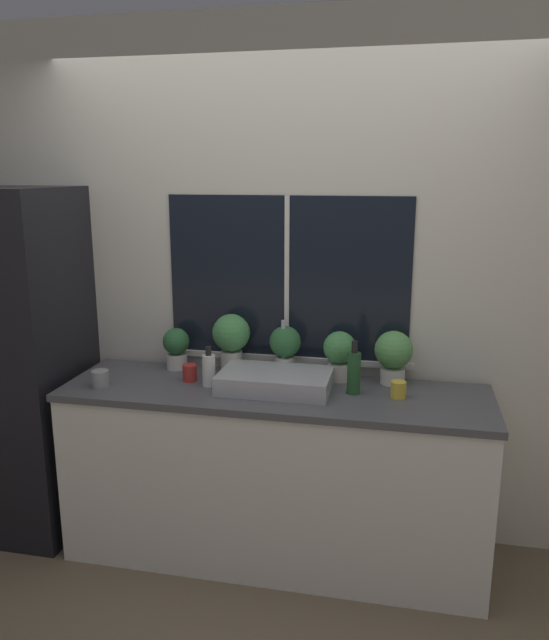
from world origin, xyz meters
TOP-DOWN VIEW (x-y plane):
  - ground_plane at (0.00, 0.00)m, footprint 14.00×14.00m
  - wall_back at (0.00, 0.65)m, footprint 8.00×0.09m
  - wall_left at (-2.13, 1.50)m, footprint 0.06×7.00m
  - counter at (0.00, 0.29)m, footprint 2.09×0.60m
  - refrigerator at (-1.47, 0.33)m, footprint 0.75×0.69m
  - sink at (0.01, 0.30)m, footprint 0.54×0.38m
  - potted_plant_far_left at (-0.58, 0.51)m, footprint 0.14×0.14m
  - potted_plant_left at (-0.28, 0.51)m, footprint 0.20×0.20m
  - potted_plant_center at (0.01, 0.51)m, footprint 0.16×0.16m
  - potted_plant_right at (0.29, 0.51)m, footprint 0.17×0.17m
  - potted_plant_far_right at (0.56, 0.51)m, footprint 0.19×0.19m
  - soap_bottle at (-0.33, 0.28)m, footprint 0.06×0.06m
  - bottle_tall at (0.38, 0.32)m, footprint 0.06×0.06m
  - mug_grey at (-0.85, 0.15)m, footprint 0.09×0.09m
  - mug_yellow at (0.59, 0.31)m, footprint 0.07×0.07m
  - mug_red at (-0.45, 0.33)m, footprint 0.07×0.07m

SIDE VIEW (x-z plane):
  - ground_plane at x=0.00m, z-range 0.00..0.00m
  - counter at x=0.00m, z-range 0.00..0.90m
  - refrigerator at x=-1.47m, z-range 0.00..1.86m
  - mug_yellow at x=0.59m, z-range 0.90..0.97m
  - mug_grey at x=-0.85m, z-range 0.90..0.98m
  - mug_red at x=-0.45m, z-range 0.90..0.98m
  - sink at x=0.01m, z-range 0.79..1.09m
  - soap_bottle at x=-0.33m, z-range 0.88..1.08m
  - bottle_tall at x=0.38m, z-range 0.87..1.13m
  - potted_plant_far_left at x=-0.58m, z-range 0.91..1.13m
  - potted_plant_right at x=0.29m, z-range 0.91..1.16m
  - potted_plant_far_right at x=0.56m, z-range 0.92..1.18m
  - potted_plant_center at x=0.01m, z-range 0.92..1.19m
  - potted_plant_left at x=-0.28m, z-range 0.93..1.24m
  - wall_back at x=0.00m, z-range 0.00..2.70m
  - wall_left at x=-2.13m, z-range 0.00..2.70m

